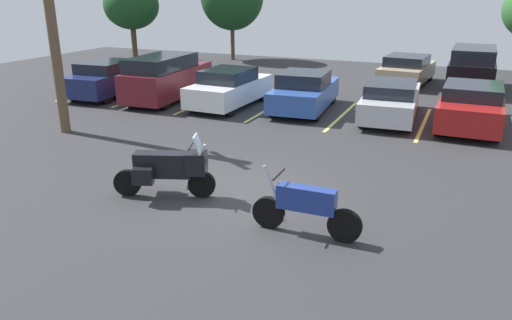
% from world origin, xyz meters
% --- Properties ---
extents(ground, '(44.00, 44.00, 0.10)m').
position_xyz_m(ground, '(0.00, 0.00, -0.05)').
color(ground, '#2D2D30').
extents(motorcycle_touring, '(2.20, 1.19, 1.45)m').
position_xyz_m(motorcycle_touring, '(-1.10, -0.89, 0.68)').
color(motorcycle_touring, black).
rests_on(motorcycle_touring, ground).
extents(motorcycle_second, '(2.15, 0.62, 1.30)m').
position_xyz_m(motorcycle_second, '(2.27, -1.39, 0.57)').
color(motorcycle_second, black).
rests_on(motorcycle_second, ground).
extents(parking_stripes, '(17.42, 4.77, 0.01)m').
position_xyz_m(parking_stripes, '(-2.24, 7.94, 0.00)').
color(parking_stripes, '#EAE066').
rests_on(parking_stripes, ground).
extents(car_navy, '(2.18, 4.83, 1.50)m').
position_xyz_m(car_navy, '(-9.53, 7.54, 0.75)').
color(car_navy, navy).
rests_on(car_navy, ground).
extents(car_maroon, '(2.06, 4.83, 1.88)m').
position_xyz_m(car_maroon, '(-6.71, 7.60, 0.95)').
color(car_maroon, maroon).
rests_on(car_maroon, ground).
extents(car_white, '(1.91, 4.32, 1.49)m').
position_xyz_m(car_white, '(-3.84, 7.65, 0.73)').
color(car_white, white).
rests_on(car_white, ground).
extents(car_blue, '(2.18, 4.45, 1.49)m').
position_xyz_m(car_blue, '(-0.92, 8.21, 0.72)').
color(car_blue, '#2D519E').
rests_on(car_blue, ground).
extents(car_silver, '(2.06, 4.79, 1.36)m').
position_xyz_m(car_silver, '(2.31, 8.20, 0.69)').
color(car_silver, '#B7B7BC').
rests_on(car_silver, ground).
extents(car_red, '(2.02, 4.76, 1.47)m').
position_xyz_m(car_red, '(4.95, 8.22, 0.73)').
color(car_red, maroon).
rests_on(car_red, ground).
extents(car_far_tan, '(2.33, 4.47, 1.40)m').
position_xyz_m(car_far_tan, '(1.94, 15.32, 0.70)').
color(car_far_tan, tan).
rests_on(car_far_tan, ground).
extents(car_far_black, '(1.93, 4.83, 1.98)m').
position_xyz_m(car_far_black, '(4.82, 14.92, 1.00)').
color(car_far_black, black).
rests_on(car_far_black, ground).
extents(utility_pole, '(1.62, 1.01, 7.27)m').
position_xyz_m(utility_pole, '(-7.14, 2.23, 3.74)').
color(utility_pole, brown).
rests_on(utility_pole, ground).
extents(tree_far_right, '(3.46, 3.46, 4.87)m').
position_xyz_m(tree_far_right, '(-15.49, 17.20, 3.37)').
color(tree_far_right, '#4C3823').
rests_on(tree_far_right, ground).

